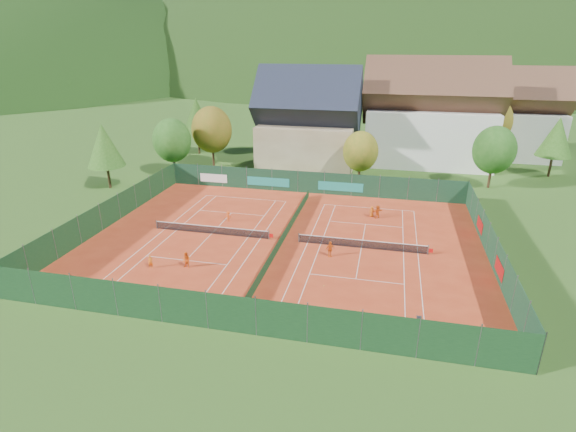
# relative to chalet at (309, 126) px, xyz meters

# --- Properties ---
(ground) EXTENTS (600.00, 600.00, 0.00)m
(ground) POSITION_rel_chalet_xyz_m (3.00, -30.00, -6.64)
(ground) COLOR #2B5219
(ground) RESTS_ON ground
(clay_pad) EXTENTS (40.00, 32.00, 0.01)m
(clay_pad) POSITION_rel_chalet_xyz_m (3.00, -30.00, -6.62)
(clay_pad) COLOR #B6371A
(clay_pad) RESTS_ON ground
(court_markings_left) EXTENTS (11.03, 23.83, 0.00)m
(court_markings_left) POSITION_rel_chalet_xyz_m (-5.00, -30.00, -6.61)
(court_markings_left) COLOR white
(court_markings_left) RESTS_ON ground
(court_markings_right) EXTENTS (11.03, 23.83, 0.00)m
(court_markings_right) POSITION_rel_chalet_xyz_m (11.00, -30.00, -6.61)
(court_markings_right) COLOR white
(court_markings_right) RESTS_ON ground
(tennis_net_left) EXTENTS (13.30, 0.10, 1.02)m
(tennis_net_left) POSITION_rel_chalet_xyz_m (-4.85, -30.00, -6.12)
(tennis_net_left) COLOR #59595B
(tennis_net_left) RESTS_ON ground
(tennis_net_right) EXTENTS (13.30, 0.10, 1.02)m
(tennis_net_right) POSITION_rel_chalet_xyz_m (11.15, -30.00, -6.12)
(tennis_net_right) COLOR #59595B
(tennis_net_right) RESTS_ON ground
(court_divider) EXTENTS (0.03, 28.80, 1.00)m
(court_divider) POSITION_rel_chalet_xyz_m (3.00, -30.00, -6.12)
(court_divider) COLOR #123318
(court_divider) RESTS_ON ground
(fence_north) EXTENTS (40.00, 0.10, 3.00)m
(fence_north) POSITION_rel_chalet_xyz_m (2.54, -14.01, -5.16)
(fence_north) COLOR #133520
(fence_north) RESTS_ON ground
(fence_south) EXTENTS (40.00, 0.04, 3.00)m
(fence_south) POSITION_rel_chalet_xyz_m (3.00, -46.00, -5.12)
(fence_south) COLOR #123418
(fence_south) RESTS_ON ground
(fence_west) EXTENTS (0.04, 32.00, 3.00)m
(fence_west) POSITION_rel_chalet_xyz_m (-17.00, -30.00, -5.12)
(fence_west) COLOR #153A1B
(fence_west) RESTS_ON ground
(fence_east) EXTENTS (0.09, 32.00, 3.00)m
(fence_east) POSITION_rel_chalet_xyz_m (23.00, -29.95, -5.14)
(fence_east) COLOR #163D24
(fence_east) RESTS_ON ground
(chalet) EXTENTS (16.20, 12.00, 16.00)m
(chalet) POSITION_rel_chalet_xyz_m (0.00, 0.00, 0.00)
(chalet) COLOR tan
(chalet) RESTS_ON ground
(hotel_block_a) EXTENTS (21.60, 11.00, 17.25)m
(hotel_block_a) POSITION_rel_chalet_xyz_m (19.00, 6.00, 0.76)
(hotel_block_a) COLOR silver
(hotel_block_a) RESTS_ON ground
(hotel_block_b) EXTENTS (17.28, 10.00, 15.50)m
(hotel_block_b) POSITION_rel_chalet_xyz_m (33.00, 14.00, -0.01)
(hotel_block_b) COLOR silver
(hotel_block_b) RESTS_ON ground
(tree_west_front) EXTENTS (5.72, 5.72, 8.69)m
(tree_west_front) POSITION_rel_chalet_xyz_m (-19.00, -10.00, -1.23)
(tree_west_front) COLOR #402E17
(tree_west_front) RESTS_ON ground
(tree_west_mid) EXTENTS (6.44, 6.44, 9.78)m
(tree_west_mid) POSITION_rel_chalet_xyz_m (-15.00, -4.00, -0.56)
(tree_west_mid) COLOR #462A19
(tree_west_mid) RESTS_ON ground
(tree_west_back) EXTENTS (5.60, 5.60, 10.00)m
(tree_west_back) POSITION_rel_chalet_xyz_m (-21.00, 4.00, 0.11)
(tree_west_back) COLOR #412C17
(tree_west_back) RESTS_ON ground
(tree_center) EXTENTS (5.01, 5.01, 7.60)m
(tree_center) POSITION_rel_chalet_xyz_m (9.00, -8.00, -1.91)
(tree_center) COLOR #422717
(tree_center) RESTS_ON ground
(tree_east_front) EXTENTS (5.72, 5.72, 8.69)m
(tree_east_front) POSITION_rel_chalet_xyz_m (27.00, -6.00, -1.23)
(tree_east_front) COLOR #472C19
(tree_east_front) RESTS_ON ground
(tree_east_mid) EXTENTS (5.04, 5.04, 9.00)m
(tree_east_mid) POSITION_rel_chalet_xyz_m (37.00, 2.00, -0.56)
(tree_east_mid) COLOR #402816
(tree_east_mid) RESTS_ON ground
(tree_west_side) EXTENTS (5.04, 5.04, 9.00)m
(tree_west_side) POSITION_rel_chalet_xyz_m (-25.00, -18.00, -0.56)
(tree_west_side) COLOR #402917
(tree_west_side) RESTS_ON ground
(tree_east_back) EXTENTS (7.15, 7.15, 10.86)m
(tree_east_back) POSITION_rel_chalet_xyz_m (29.00, 10.00, 0.12)
(tree_east_back) COLOR #4C301B
(tree_east_back) RESTS_ON ground
(mountain_backdrop) EXTENTS (820.00, 530.00, 242.00)m
(mountain_backdrop) POSITION_rel_chalet_xyz_m (31.54, 203.48, -46.26)
(mountain_backdrop) COLOR black
(mountain_backdrop) RESTS_ON ground
(ball_hopper) EXTENTS (0.34, 0.34, 0.80)m
(ball_hopper) POSITION_rel_chalet_xyz_m (16.02, -42.21, -6.07)
(ball_hopper) COLOR slate
(ball_hopper) RESTS_ON ground
(loose_ball_0) EXTENTS (0.07, 0.07, 0.07)m
(loose_ball_0) POSITION_rel_chalet_xyz_m (-7.17, -35.51, -6.59)
(loose_ball_0) COLOR #CCD833
(loose_ball_0) RESTS_ON ground
(loose_ball_1) EXTENTS (0.07, 0.07, 0.07)m
(loose_ball_1) POSITION_rel_chalet_xyz_m (8.45, -38.22, -6.59)
(loose_ball_1) COLOR #CCD833
(loose_ball_1) RESTS_ON ground
(loose_ball_2) EXTENTS (0.07, 0.07, 0.07)m
(loose_ball_2) POSITION_rel_chalet_xyz_m (2.20, -28.23, -6.59)
(loose_ball_2) COLOR #CCD833
(loose_ball_2) RESTS_ON ground
(player_left_near) EXTENTS (0.51, 0.39, 1.25)m
(player_left_near) POSITION_rel_chalet_xyz_m (-7.45, -38.52, -6.00)
(player_left_near) COLOR orange
(player_left_near) RESTS_ON ground
(player_left_mid) EXTENTS (0.87, 0.74, 1.55)m
(player_left_mid) POSITION_rel_chalet_xyz_m (-4.26, -37.75, -5.85)
(player_left_mid) COLOR orange
(player_left_mid) RESTS_ON ground
(player_left_far) EXTENTS (0.85, 0.56, 1.24)m
(player_left_far) POSITION_rel_chalet_xyz_m (-4.42, -26.19, -6.01)
(player_left_far) COLOR #EB5014
(player_left_far) RESTS_ON ground
(player_right_near) EXTENTS (0.98, 0.85, 1.58)m
(player_right_near) POSITION_rel_chalet_xyz_m (8.16, -32.54, -5.83)
(player_right_near) COLOR orange
(player_right_near) RESTS_ON ground
(player_right_far_a) EXTENTS (0.76, 0.65, 1.31)m
(player_right_far_a) POSITION_rel_chalet_xyz_m (11.53, -21.07, -5.97)
(player_right_far_a) COLOR orange
(player_right_far_a) RESTS_ON ground
(player_right_far_b) EXTENTS (1.48, 1.20, 1.58)m
(player_right_far_b) POSITION_rel_chalet_xyz_m (12.19, -21.34, -5.84)
(player_right_far_b) COLOR #D95513
(player_right_far_b) RESTS_ON ground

